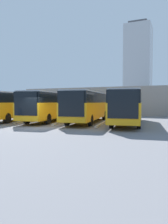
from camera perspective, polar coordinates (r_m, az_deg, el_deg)
The scene contains 10 objects.
ground_plane at distance 18.41m, azimuth -12.40°, elevation -4.04°, with size 600.00×600.00×0.00m, color slate.
bus_0 at distance 21.14m, azimuth 11.40°, elevation 1.63°, with size 4.08×11.39×3.14m.
curb_divider_0 at distance 20.22m, azimuth 4.52°, elevation -3.16°, with size 0.24×5.03×0.15m, color #B2B2AD.
bus_1 at distance 22.61m, azimuth 1.06°, elevation 1.76°, with size 4.08×11.39×3.14m.
curb_divider_1 at distance 22.13m, azimuth -5.63°, elevation -2.65°, with size 0.24×5.03×0.15m, color #B2B2AD.
bus_2 at distance 24.25m, azimuth -8.44°, elevation 1.80°, with size 4.08×11.39×3.14m.
curb_divider_2 at distance 24.19m, azimuth -14.72°, elevation -2.27°, with size 0.24×5.03×0.15m, color #B2B2AD.
bus_3 at distance 26.11m, azimuth -17.21°, elevation 1.77°, with size 4.08×11.39×3.14m.
station_building at distance 39.51m, azimuth 7.78°, elevation 2.88°, with size 30.10×13.66×4.43m.
office_tower at distance 188.89m, azimuth 13.97°, elevation 11.96°, with size 20.62×20.62×66.26m.
Camera 1 is at (-10.75, 14.79, 2.17)m, focal length 35.00 mm.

